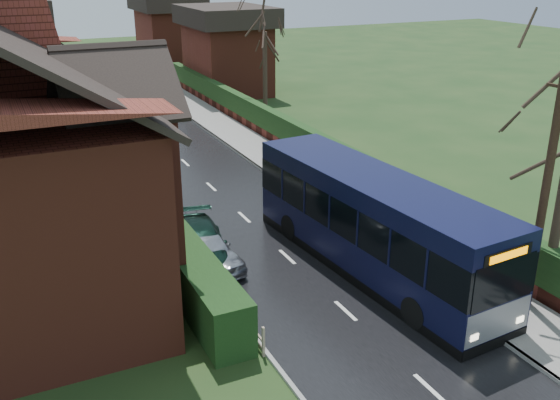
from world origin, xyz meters
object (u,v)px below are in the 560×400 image
car_silver (205,249)px  bus_stop_sign (406,213)px  telegraph_pole (545,195)px  bus (374,225)px  car_green (199,245)px

car_silver → bus_stop_sign: size_ratio=1.18×
car_silver → telegraph_pole: telegraph_pole is taller
bus → bus_stop_sign: (1.00, -0.38, 0.41)m
car_green → telegraph_pole: 11.14m
car_silver → bus_stop_sign: (6.00, -3.07, 1.43)m
bus → car_green: size_ratio=2.50×
bus → car_silver: bearing=147.3°
car_silver → car_green: bearing=97.3°
bus_stop_sign → telegraph_pole: 4.49m
car_silver → car_green: 0.36m
bus_stop_sign → car_green: bearing=161.3°
bus_stop_sign → telegraph_pole: bearing=-52.8°
bus → car_silver: 5.77m
bus → car_silver: size_ratio=3.02×
bus → car_silver: (-5.00, 2.69, -1.02)m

